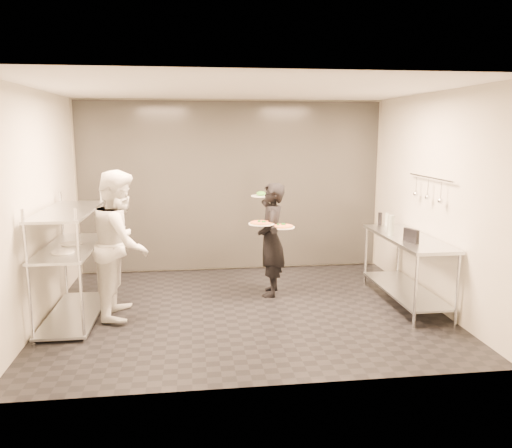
{
  "coord_description": "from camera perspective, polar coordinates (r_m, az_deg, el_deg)",
  "views": [
    {
      "loc": [
        -0.65,
        -6.17,
        2.3
      ],
      "look_at": [
        0.17,
        0.19,
        1.1
      ],
      "focal_mm": 35.0,
      "sensor_mm": 36.0,
      "label": 1
    }
  ],
  "objects": [
    {
      "name": "pizza_plate_far",
      "position": [
        6.74,
        3.07,
        -0.29
      ],
      "size": [
        0.32,
        0.32,
        0.05
      ],
      "color": "white",
      "rests_on": "waiter"
    },
    {
      "name": "pos_monitor",
      "position": [
        6.55,
        17.31,
        -1.28
      ],
      "size": [
        0.12,
        0.24,
        0.17
      ],
      "primitive_type": "cube",
      "rotation": [
        0.0,
        0.0,
        0.29
      ],
      "color": "black",
      "rests_on": "prep_counter"
    },
    {
      "name": "chef",
      "position": [
        6.43,
        -15.18,
        -2.19
      ],
      "size": [
        0.72,
        0.91,
        1.83
      ],
      "primitive_type": "imported",
      "rotation": [
        0.0,
        0.0,
        1.54
      ],
      "color": "white",
      "rests_on": "ground"
    },
    {
      "name": "utensil_rail",
      "position": [
        6.94,
        19.13,
        3.78
      ],
      "size": [
        0.07,
        1.2,
        0.31
      ],
      "color": "silver",
      "rests_on": "room_shell"
    },
    {
      "name": "room_shell",
      "position": [
        7.43,
        -2.24,
        3.63
      ],
      "size": [
        5.0,
        4.0,
        2.8
      ],
      "color": "black",
      "rests_on": "ground"
    },
    {
      "name": "bottle_green",
      "position": [
        6.92,
        15.18,
        -0.13
      ],
      "size": [
        0.08,
        0.08,
        0.27
      ],
      "primitive_type": "cylinder",
      "color": "gray",
      "rests_on": "prep_counter"
    },
    {
      "name": "prep_counter",
      "position": [
        6.99,
        16.85,
        -3.73
      ],
      "size": [
        0.6,
        1.8,
        0.92
      ],
      "color": "silver",
      "rests_on": "ground"
    },
    {
      "name": "waiter",
      "position": [
        7.0,
        1.76,
        -1.8
      ],
      "size": [
        0.49,
        0.65,
        1.6
      ],
      "primitive_type": "imported",
      "rotation": [
        0.0,
        0.0,
        -1.78
      ],
      "color": "black",
      "rests_on": "ground"
    },
    {
      "name": "bottle_clear",
      "position": [
        7.62,
        14.72,
        0.54
      ],
      "size": [
        0.06,
        0.06,
        0.19
      ],
      "primitive_type": "cylinder",
      "color": "gray",
      "rests_on": "prep_counter"
    },
    {
      "name": "pizza_plate_near",
      "position": [
        6.73,
        0.62,
        0.11
      ],
      "size": [
        0.35,
        0.35,
        0.05
      ],
      "color": "white",
      "rests_on": "waiter"
    },
    {
      "name": "salad_plate",
      "position": [
        7.22,
        0.57,
        3.37
      ],
      "size": [
        0.29,
        0.29,
        0.07
      ],
      "color": "white",
      "rests_on": "waiter"
    },
    {
      "name": "bottle_dark",
      "position": [
        7.6,
        13.99,
        0.56
      ],
      "size": [
        0.06,
        0.06,
        0.19
      ],
      "primitive_type": "cylinder",
      "color": "black",
      "rests_on": "prep_counter"
    },
    {
      "name": "pass_rack",
      "position": [
        6.53,
        -20.41,
        -3.65
      ],
      "size": [
        0.6,
        1.6,
        1.5
      ],
      "color": "silver",
      "rests_on": "ground"
    }
  ]
}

